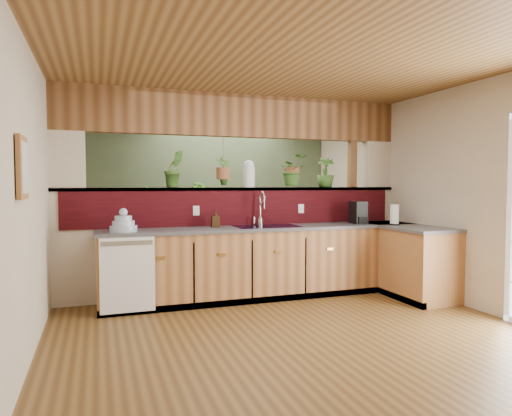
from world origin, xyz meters
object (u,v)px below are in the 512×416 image
object	(u,v)px
paper_towel	(394,215)
faucet	(261,207)
soap_dispenser	(215,219)
glass_jar	(249,174)
dish_stack	(123,224)
coffee_maker	(359,213)
shelving_console	(181,239)

from	to	relation	value
paper_towel	faucet	bearing A→B (deg)	161.94
soap_dispenser	glass_jar	xyz separation A→B (m)	(0.53, 0.27, 0.56)
dish_stack	soap_dispenser	world-z (taller)	dish_stack
dish_stack	coffee_maker	xyz separation A→B (m)	(3.06, 0.03, 0.06)
faucet	dish_stack	xyz separation A→B (m)	(-1.73, -0.23, -0.16)
dish_stack	shelving_console	xyz separation A→B (m)	(1.05, 2.35, -0.48)
dish_stack	paper_towel	size ratio (longest dim) A/B	1.05
coffee_maker	glass_jar	world-z (taller)	glass_jar
paper_towel	glass_jar	bearing A→B (deg)	156.60
coffee_maker	soap_dispenser	bearing A→B (deg)	-177.18
dish_stack	coffee_maker	size ratio (longest dim) A/B	1.00
glass_jar	soap_dispenser	bearing A→B (deg)	-152.63
coffee_maker	paper_towel	size ratio (longest dim) A/B	1.05
paper_towel	glass_jar	distance (m)	1.98
dish_stack	glass_jar	size ratio (longest dim) A/B	0.84
coffee_maker	shelving_console	xyz separation A→B (m)	(-2.01, 2.32, -0.54)
glass_jar	faucet	bearing A→B (deg)	-66.73
dish_stack	paper_towel	xyz separation A→B (m)	(3.38, -0.31, 0.05)
dish_stack	soap_dispenser	distance (m)	1.12
coffee_maker	glass_jar	distance (m)	1.57
soap_dispenser	coffee_maker	distance (m)	1.96
faucet	dish_stack	size ratio (longest dim) A/B	1.46
faucet	paper_towel	size ratio (longest dim) A/B	1.54
faucet	soap_dispenser	world-z (taller)	faucet
dish_stack	glass_jar	bearing A→B (deg)	15.33
coffee_maker	glass_jar	size ratio (longest dim) A/B	0.84
faucet	glass_jar	size ratio (longest dim) A/B	1.23
coffee_maker	paper_towel	xyz separation A→B (m)	(0.33, -0.34, -0.01)
soap_dispenser	paper_towel	size ratio (longest dim) A/B	0.73
dish_stack	shelving_console	world-z (taller)	dish_stack
soap_dispenser	coffee_maker	world-z (taller)	coffee_maker
paper_towel	dish_stack	bearing A→B (deg)	174.79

